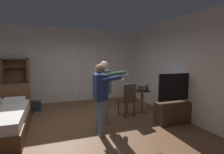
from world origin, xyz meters
name	(u,v)px	position (x,y,z in m)	size (l,w,h in m)	color
ground_plane	(82,127)	(0.00, 0.00, 0.00)	(6.14, 6.14, 0.00)	brown
wall_back	(68,65)	(0.00, 2.82, 1.44)	(5.82, 0.12, 2.89)	silver
wall_right	(175,68)	(2.85, 0.00, 1.44)	(0.12, 5.76, 2.89)	silver
doorway_frame	(85,71)	(0.65, 2.74, 1.22)	(0.93, 0.08, 2.13)	white
bookshelf	(16,81)	(-1.82, 2.59, 0.93)	(0.83, 0.32, 1.72)	brown
tv_flatscreen	(178,108)	(2.49, -0.58, 0.39)	(1.25, 0.40, 1.34)	#4C331E
side_table	(142,98)	(2.05, 0.56, 0.46)	(0.56, 0.56, 0.70)	brown
laptop	(142,89)	(2.01, 0.52, 0.75)	(0.39, 0.40, 0.15)	black
bottle_on_table	(147,88)	(2.19, 0.48, 0.80)	(0.06, 0.06, 0.23)	#253D24
wooden_chair	(128,98)	(1.43, 0.33, 0.54)	(0.50, 0.50, 0.99)	#4C331E
person_blue_shirt	(101,94)	(0.34, -0.55, 0.92)	(0.60, 0.57, 1.61)	slate
person_striped_shirt	(105,88)	(0.63, 0.06, 0.96)	(0.71, 0.58, 1.66)	gray
suitcase_dark	(30,106)	(-1.35, 1.90, 0.15)	(0.64, 0.28, 0.31)	#1E2D38
suitcase_small	(23,109)	(-1.52, 1.55, 0.19)	(0.50, 0.39, 0.38)	black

